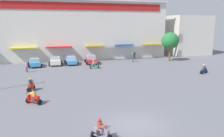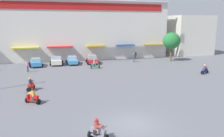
# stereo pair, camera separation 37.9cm
# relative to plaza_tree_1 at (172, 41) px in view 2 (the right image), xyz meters

# --- Properties ---
(ground_plane) EXTENTS (128.00, 128.00, 0.00)m
(ground_plane) POSITION_rel_plaza_tree_1_xyz_m (-17.33, -11.40, -3.98)
(ground_plane) COLOR slate
(colonial_building) EXTENTS (38.64, 19.50, 23.43)m
(colonial_building) POSITION_rel_plaza_tree_1_xyz_m (-17.33, 12.73, 6.27)
(colonial_building) COLOR silver
(colonial_building) RESTS_ON ground
(flank_building_right) EXTENTS (9.27, 10.94, 9.05)m
(flank_building_right) POSITION_rel_plaza_tree_1_xyz_m (9.58, 10.21, 0.55)
(flank_building_right) COLOR beige
(flank_building_right) RESTS_ON ground
(plaza_tree_1) EXTENTS (3.40, 3.06, 5.61)m
(plaza_tree_1) POSITION_rel_plaza_tree_1_xyz_m (0.00, 0.00, 0.00)
(plaza_tree_1) COLOR brown
(plaza_tree_1) RESTS_ON ground
(parked_car_0) EXTENTS (2.55, 4.14, 1.42)m
(parked_car_0) POSITION_rel_plaza_tree_1_xyz_m (-25.17, 1.61, -3.26)
(parked_car_0) COLOR #388CCF
(parked_car_0) RESTS_ON ground
(parked_car_1) EXTENTS (2.54, 3.92, 1.49)m
(parked_car_1) POSITION_rel_plaza_tree_1_xyz_m (-21.66, 2.08, -3.22)
(parked_car_1) COLOR beige
(parked_car_1) RESTS_ON ground
(parked_car_2) EXTENTS (2.32, 4.48, 1.42)m
(parked_car_2) POSITION_rel_plaza_tree_1_xyz_m (-18.88, 2.22, -3.26)
(parked_car_2) COLOR #408CC3
(parked_car_2) RESTS_ON ground
(parked_car_3) EXTENTS (2.42, 4.38, 1.53)m
(parked_car_3) POSITION_rel_plaza_tree_1_xyz_m (-15.27, 1.76, -3.21)
(parked_car_3) COLOR #B8292C
(parked_car_3) RESTS_ON ground
(scooter_rider_0) EXTENTS (1.29, 1.31, 1.46)m
(scooter_rider_0) POSITION_rel_plaza_tree_1_xyz_m (-20.33, -25.98, -3.39)
(scooter_rider_0) COLOR black
(scooter_rider_0) RESTS_ON ground
(scooter_rider_2) EXTENTS (1.54, 0.73, 1.53)m
(scooter_rider_2) POSITION_rel_plaza_tree_1_xyz_m (-15.71, -2.96, -3.36)
(scooter_rider_2) COLOR black
(scooter_rider_2) RESTS_ON ground
(scooter_rider_3) EXTENTS (0.87, 1.51, 1.49)m
(scooter_rider_3) POSITION_rel_plaza_tree_1_xyz_m (-25.11, -13.32, -3.37)
(scooter_rider_3) COLOR black
(scooter_rider_3) RESTS_ON ground
(scooter_rider_4) EXTENTS (1.53, 1.11, 1.42)m
(scooter_rider_4) POSITION_rel_plaza_tree_1_xyz_m (-1.05, -11.43, -3.40)
(scooter_rider_4) COLOR black
(scooter_rider_4) RESTS_ON ground
(scooter_rider_6) EXTENTS (1.46, 1.33, 1.50)m
(scooter_rider_6) POSITION_rel_plaza_tree_1_xyz_m (-24.64, -17.80, -3.37)
(scooter_rider_6) COLOR black
(scooter_rider_6) RESTS_ON ground
(pedestrian_0) EXTENTS (0.44, 0.44, 1.73)m
(pedestrian_0) POSITION_rel_plaza_tree_1_xyz_m (-7.32, 0.99, -3.00)
(pedestrian_0) COLOR #424F38
(pedestrian_0) RESTS_ON ground
(pedestrian_1) EXTENTS (0.53, 0.53, 1.64)m
(pedestrian_1) POSITION_rel_plaza_tree_1_xyz_m (-26.16, -2.92, -3.05)
(pedestrian_1) COLOR #424443
(pedestrian_1) RESTS_ON ground
(pedestrian_2) EXTENTS (0.47, 0.47, 1.58)m
(pedestrian_2) POSITION_rel_plaza_tree_1_xyz_m (-5.56, 4.40, -3.09)
(pedestrian_2) COLOR black
(pedestrian_2) RESTS_ON ground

